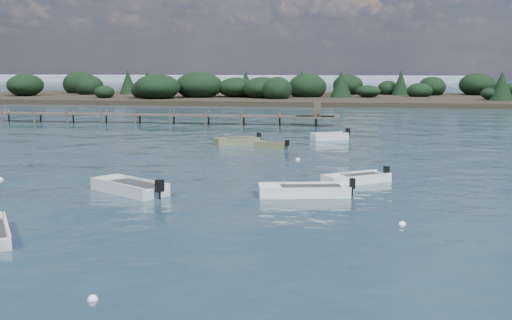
% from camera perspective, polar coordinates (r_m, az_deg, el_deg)
% --- Properties ---
extents(ground, '(400.00, 400.00, 0.00)m').
position_cam_1_polar(ground, '(86.21, 3.26, 3.85)').
color(ground, '#162834').
rests_on(ground, ground).
extents(dinghy_mid_grey, '(5.00, 4.19, 1.32)m').
position_cam_1_polar(dinghy_mid_grey, '(35.96, -11.20, -2.57)').
color(dinghy_mid_grey, '#BAC0C2').
rests_on(dinghy_mid_grey, ground).
extents(tender_far_grey_b, '(3.72, 2.78, 1.29)m').
position_cam_1_polar(tender_far_grey_b, '(60.33, 6.54, 1.98)').
color(tender_far_grey_b, '#BAC0C2').
rests_on(tender_far_grey_b, ground).
extents(dinghy_extra_a, '(4.11, 3.43, 1.16)m').
position_cam_1_polar(dinghy_extra_a, '(56.92, -1.75, 1.62)').
color(dinghy_extra_a, '#706F4B').
rests_on(dinghy_extra_a, ground).
extents(dinghy_mid_white_b, '(4.21, 3.62, 1.09)m').
position_cam_1_polar(dinghy_mid_white_b, '(38.72, 8.89, -1.77)').
color(dinghy_mid_white_b, silver).
rests_on(dinghy_mid_white_b, ground).
extents(tender_far_white, '(3.00, 2.01, 1.02)m').
position_cam_1_polar(tender_far_white, '(53.77, 1.38, 1.20)').
color(tender_far_white, '#706F4B').
rests_on(tender_far_white, ground).
extents(dinghy_mid_white_a, '(5.28, 2.73, 1.21)m').
position_cam_1_polar(dinghy_mid_white_a, '(34.58, 4.24, -2.90)').
color(dinghy_mid_white_a, silver).
rests_on(dinghy_mid_white_a, ground).
extents(buoy_a, '(0.32, 0.32, 0.32)m').
position_cam_1_polar(buoy_a, '(20.25, -14.31, -11.95)').
color(buoy_a, white).
rests_on(buoy_a, ground).
extents(buoy_b, '(0.32, 0.32, 0.32)m').
position_cam_1_polar(buoy_b, '(29.04, 12.86, -5.63)').
color(buoy_b, white).
rests_on(buoy_b, ground).
extents(buoy_c, '(0.32, 0.32, 0.32)m').
position_cam_1_polar(buoy_c, '(42.06, -21.75, -1.66)').
color(buoy_c, white).
rests_on(buoy_c, ground).
extents(buoy_e, '(0.32, 0.32, 0.32)m').
position_cam_1_polar(buoy_e, '(56.94, 2.83, 1.46)').
color(buoy_e, white).
rests_on(buoy_e, ground).
extents(buoy_extra_a, '(0.32, 0.32, 0.32)m').
position_cam_1_polar(buoy_extra_a, '(47.36, 3.74, 0.01)').
color(buoy_extra_a, white).
rests_on(buoy_extra_a, ground).
extents(jetty, '(64.50, 3.20, 3.40)m').
position_cam_1_polar(jetty, '(79.65, -13.42, 3.96)').
color(jetty, '#463E33').
rests_on(jetty, ground).
extents(far_headland, '(190.00, 40.00, 5.80)m').
position_cam_1_polar(far_headland, '(126.73, 16.46, 5.90)').
color(far_headland, black).
rests_on(far_headland, ground).
extents(distant_haze, '(280.00, 20.00, 2.40)m').
position_cam_1_polar(distant_haze, '(273.87, -12.32, 6.86)').
color(distant_haze, '#869AA5').
rests_on(distant_haze, ground).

